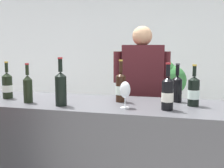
% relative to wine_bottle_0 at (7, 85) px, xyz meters
% --- Properties ---
extents(wall_back, '(8.00, 0.10, 2.80)m').
position_rel_wine_bottle_0_xyz_m(wall_back, '(0.75, 2.63, 0.34)').
color(wall_back, silver).
rests_on(wall_back, ground_plane).
extents(counter, '(2.32, 0.68, 0.95)m').
position_rel_wine_bottle_0_xyz_m(counter, '(0.75, 0.03, -0.59)').
color(counter, '#4C4C51').
rests_on(counter, ground_plane).
extents(wine_bottle_0, '(0.08, 0.08, 0.32)m').
position_rel_wine_bottle_0_xyz_m(wine_bottle_0, '(0.00, 0.00, 0.00)').
color(wine_bottle_0, black).
rests_on(wine_bottle_0, counter).
extents(wine_bottle_1, '(0.08, 0.08, 0.31)m').
position_rel_wine_bottle_0_xyz_m(wine_bottle_1, '(1.53, 0.07, -0.00)').
color(wine_bottle_1, black).
rests_on(wine_bottle_1, counter).
extents(wine_bottle_2, '(0.08, 0.08, 0.34)m').
position_rel_wine_bottle_0_xyz_m(wine_bottle_2, '(0.98, 0.09, 0.01)').
color(wine_bottle_2, black).
rests_on(wine_bottle_2, counter).
extents(wine_bottle_3, '(0.08, 0.08, 0.31)m').
position_rel_wine_bottle_0_xyz_m(wine_bottle_3, '(1.41, 0.20, 0.00)').
color(wine_bottle_3, black).
rests_on(wine_bottle_3, counter).
extents(wine_bottle_4, '(0.07, 0.07, 0.31)m').
position_rel_wine_bottle_0_xyz_m(wine_bottle_4, '(0.27, -0.12, 0.01)').
color(wine_bottle_4, black).
rests_on(wine_bottle_4, counter).
extents(wine_bottle_5, '(0.08, 0.08, 0.36)m').
position_rel_wine_bottle_0_xyz_m(wine_bottle_5, '(0.58, -0.16, 0.03)').
color(wine_bottle_5, black).
rests_on(wine_bottle_5, counter).
extents(wine_bottle_6, '(0.08, 0.08, 0.33)m').
position_rel_wine_bottle_0_xyz_m(wine_bottle_6, '(1.35, -0.11, 0.01)').
color(wine_bottle_6, black).
rests_on(wine_bottle_6, counter).
extents(wine_glass, '(0.08, 0.08, 0.19)m').
position_rel_wine_bottle_0_xyz_m(wine_glass, '(1.05, -0.12, 0.01)').
color(wine_glass, silver).
rests_on(wine_glass, counter).
extents(person_server, '(0.54, 0.32, 1.59)m').
position_rel_wine_bottle_0_xyz_m(person_server, '(1.07, 0.62, -0.28)').
color(person_server, black).
rests_on(person_server, ground_plane).
extents(potted_shrub, '(0.53, 0.50, 1.25)m').
position_rel_wine_bottle_0_xyz_m(potted_shrub, '(1.25, 1.46, -0.22)').
color(potted_shrub, brown).
rests_on(potted_shrub, ground_plane).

